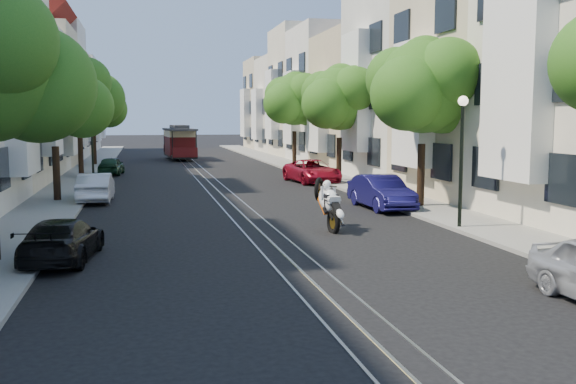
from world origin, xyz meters
TOP-DOWN VIEW (x-y plane):
  - ground at (0.00, 28.00)m, footprint 200.00×200.00m
  - sidewalk_east at (7.25, 28.00)m, footprint 2.50×80.00m
  - sidewalk_west at (-7.25, 28.00)m, footprint 2.50×80.00m
  - rail_left at (-0.55, 28.00)m, footprint 0.06×80.00m
  - rail_slot at (0.00, 28.00)m, footprint 0.06×80.00m
  - rail_right at (0.55, 28.00)m, footprint 0.06×80.00m
  - lane_line at (0.00, 28.00)m, footprint 0.08×80.00m
  - townhouses_east at (11.87, 27.91)m, footprint 7.75×72.00m
  - townhouses_west at (-11.87, 27.91)m, footprint 7.75×72.00m
  - tree_e_b at (7.26, 8.98)m, footprint 4.93×4.08m
  - tree_e_c at (7.26, 19.98)m, footprint 4.84×3.99m
  - tree_e_d at (7.26, 30.98)m, footprint 5.01×4.16m
  - tree_w_b at (-7.14, 13.98)m, footprint 4.72×3.87m
  - tree_w_c at (-7.14, 24.98)m, footprint 5.13×4.28m
  - tree_w_d at (-7.14, 35.98)m, footprint 4.84×3.99m
  - lamp_east at (6.30, 4.00)m, footprint 0.32×0.32m
  - lamp_west at (-6.30, 22.00)m, footprint 0.32×0.32m
  - sportbike_rider at (2.15, 4.84)m, footprint 0.65×2.03m
  - cable_car at (-0.50, 41.88)m, footprint 2.71×7.25m
  - parked_car_e_mid at (5.60, 9.18)m, footprint 1.57×4.11m
  - parked_car_e_far at (5.60, 19.87)m, footprint 2.68×4.85m
  - parked_car_w_near at (-5.60, 2.04)m, footprint 1.98×3.93m
  - parked_car_w_mid at (-5.60, 13.87)m, footprint 1.41×3.83m
  - parked_car_w_far at (-5.60, 27.52)m, footprint 1.69×3.50m

SIDE VIEW (x-z plane):
  - ground at x=0.00m, z-range 0.00..0.00m
  - lane_line at x=0.00m, z-range 0.00..0.01m
  - rail_left at x=-0.55m, z-range 0.00..0.02m
  - rail_slot at x=0.00m, z-range 0.00..0.02m
  - rail_right at x=0.55m, z-range 0.00..0.02m
  - sidewalk_east at x=7.25m, z-range 0.00..0.12m
  - sidewalk_west at x=-7.25m, z-range 0.00..0.12m
  - parked_car_w_near at x=-5.60m, z-range 0.00..1.10m
  - parked_car_w_far at x=-5.60m, z-range 0.00..1.15m
  - parked_car_w_mid at x=-5.60m, z-range 0.00..1.25m
  - parked_car_e_far at x=5.60m, z-range 0.00..1.29m
  - parked_car_e_mid at x=5.60m, z-range 0.00..1.34m
  - sportbike_rider at x=2.15m, z-range 0.06..1.79m
  - cable_car at x=-0.50m, z-range 0.25..2.99m
  - lamp_east at x=6.30m, z-range 0.77..4.93m
  - lamp_west at x=-6.30m, z-range 0.77..4.93m
  - tree_w_b at x=-7.14m, z-range 1.26..7.53m
  - tree_e_c at x=7.26m, z-range 1.34..7.86m
  - tree_w_d at x=-7.14m, z-range 1.34..7.86m
  - tree_e_b at x=7.26m, z-range 1.39..8.07m
  - tree_e_d at x=7.26m, z-range 1.44..8.29m
  - tree_w_c at x=-7.14m, z-range 1.52..8.62m
  - townhouses_west at x=-11.87m, z-range -0.80..10.96m
  - townhouses_east at x=11.87m, z-range -0.82..11.18m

